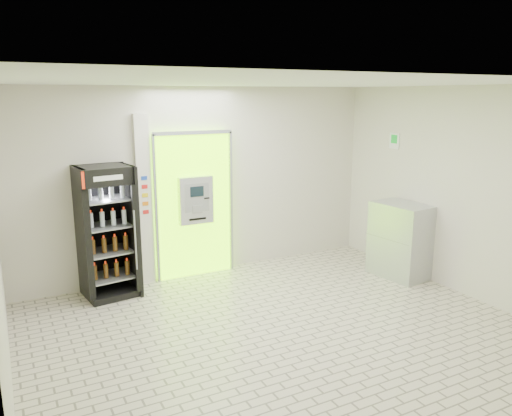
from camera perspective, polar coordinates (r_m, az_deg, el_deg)
ground at (r=6.38m, az=2.81°, el=-13.88°), size 6.00×6.00×0.00m
room_shell at (r=5.80m, az=3.01°, el=2.61°), size 6.00×6.00×6.00m
atm_assembly at (r=7.99m, az=-7.13°, el=0.46°), size 1.30×0.24×2.33m
pillar at (r=7.77m, az=-12.64°, el=0.86°), size 0.22×0.11×2.60m
beverage_cooler at (r=7.47m, az=-16.62°, el=-2.90°), size 0.79×0.74×1.91m
steel_cabinet at (r=8.32m, az=16.19°, el=-3.55°), size 0.71×0.96×1.19m
exit_sign at (r=8.67m, az=15.55°, el=7.42°), size 0.02×0.22×0.26m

